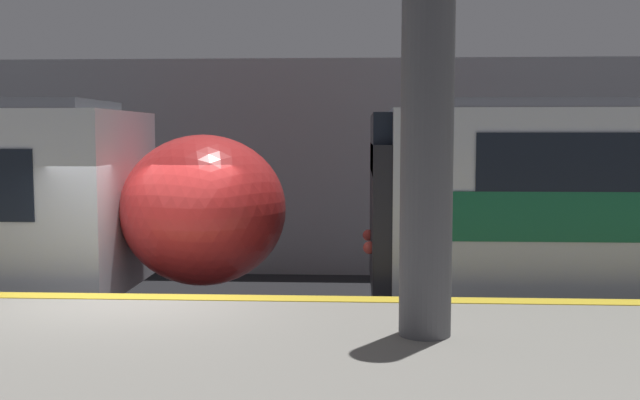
{
  "coord_description": "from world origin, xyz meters",
  "views": [
    {
      "loc": [
        2.8,
        -8.81,
        2.92
      ],
      "look_at": [
        2.3,
        0.83,
        2.06
      ],
      "focal_mm": 42.0,
      "sensor_mm": 36.0,
      "label": 1
    }
  ],
  "objects": [
    {
      "name": "ground_plane",
      "position": [
        0.0,
        0.0,
        0.0
      ],
      "size": [
        120.0,
        120.0,
        0.0
      ],
      "primitive_type": "plane",
      "color": "black"
    },
    {
      "name": "support_pillar_near",
      "position": [
        3.45,
        -1.65,
        2.81
      ],
      "size": [
        0.5,
        0.5,
        3.67
      ],
      "color": "#56565B",
      "rests_on": "platform"
    },
    {
      "name": "station_rear_barrier",
      "position": [
        0.0,
        6.55,
        2.22
      ],
      "size": [
        50.0,
        0.15,
        4.44
      ],
      "color": "#939399",
      "rests_on": "ground"
    }
  ]
}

